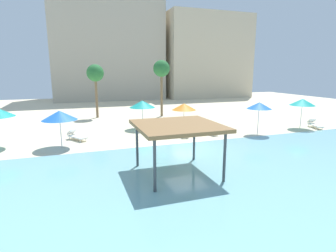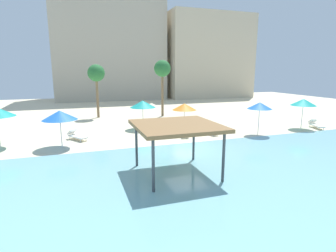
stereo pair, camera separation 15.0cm
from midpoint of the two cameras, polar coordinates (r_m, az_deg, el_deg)
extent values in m
plane|color=beige|center=(18.24, 3.75, -5.07)|extent=(80.00, 80.00, 0.00)
cube|color=#7AB7C1|center=(13.83, 12.37, -10.83)|extent=(44.00, 13.50, 0.04)
cylinder|color=#42474C|center=(14.85, -6.89, -4.12)|extent=(0.14, 0.14, 2.46)
cylinder|color=#42474C|center=(15.90, 5.32, -3.02)|extent=(0.14, 0.14, 2.46)
cylinder|color=#42474C|center=(11.67, -3.22, -8.50)|extent=(0.14, 0.14, 2.46)
cylinder|color=#42474C|center=(12.98, 11.64, -6.62)|extent=(0.14, 0.14, 2.46)
cube|color=olive|center=(13.41, 1.76, 0.04)|extent=(4.14, 4.14, 0.18)
cylinder|color=silver|center=(20.01, -22.07, -1.54)|extent=(0.06, 0.06, 1.95)
cone|color=blue|center=(19.77, -22.35, 2.12)|extent=(2.36, 2.36, 0.65)
cylinder|color=silver|center=(23.47, 18.49, 0.86)|extent=(0.06, 0.06, 2.18)
cone|color=blue|center=(23.27, 18.71, 4.16)|extent=(2.00, 2.00, 0.55)
cylinder|color=silver|center=(24.73, -5.64, 1.68)|extent=(0.06, 0.06, 1.96)
cone|color=teal|center=(24.53, -5.70, 4.68)|extent=(2.34, 2.34, 0.64)
cylinder|color=silver|center=(27.57, 26.36, 1.75)|extent=(0.06, 0.06, 2.14)
cone|color=teal|center=(27.40, 26.62, 4.59)|extent=(2.24, 2.24, 0.62)
cylinder|color=silver|center=(23.04, 3.21, 1.01)|extent=(0.06, 0.06, 1.98)
cone|color=orange|center=(22.84, 3.24, 4.14)|extent=(2.05, 2.05, 0.56)
cylinder|color=white|center=(22.44, 10.26, -1.75)|extent=(0.05, 0.05, 0.22)
cylinder|color=white|center=(22.17, 9.25, -1.88)|extent=(0.05, 0.05, 0.22)
cylinder|color=white|center=(23.59, 8.21, -1.03)|extent=(0.05, 0.05, 0.22)
cylinder|color=white|center=(23.32, 7.23, -1.14)|extent=(0.05, 0.05, 0.22)
cube|color=white|center=(22.84, 8.73, -1.05)|extent=(0.81, 1.86, 0.10)
cube|color=white|center=(23.38, 7.72, -0.04)|extent=(0.66, 0.57, 0.40)
cylinder|color=white|center=(28.03, 29.93, -0.46)|extent=(0.05, 0.05, 0.22)
cylinder|color=white|center=(27.78, 29.08, -0.47)|extent=(0.05, 0.05, 0.22)
cylinder|color=white|center=(29.24, 28.49, 0.13)|extent=(0.05, 0.05, 0.22)
cylinder|color=white|center=(29.00, 27.67, 0.12)|extent=(0.05, 0.05, 0.22)
cube|color=white|center=(28.48, 28.81, 0.15)|extent=(1.12, 1.90, 0.10)
cube|color=white|center=(29.07, 28.14, 0.97)|extent=(0.73, 0.67, 0.40)
cylinder|color=white|center=(21.35, -17.32, -2.79)|extent=(0.05, 0.05, 0.22)
cylinder|color=white|center=(21.09, -18.38, -3.03)|extent=(0.05, 0.05, 0.22)
cylinder|color=white|center=(22.52, -19.42, -2.19)|extent=(0.05, 0.05, 0.22)
cylinder|color=white|center=(22.28, -20.45, -2.41)|extent=(0.05, 0.05, 0.22)
cube|color=white|center=(21.77, -18.94, -2.19)|extent=(1.48, 1.84, 0.10)
cube|color=white|center=(22.32, -20.04, -1.21)|extent=(0.78, 0.75, 0.40)
cylinder|color=white|center=(21.25, 4.12, -2.35)|extent=(0.05, 0.05, 0.22)
cylinder|color=white|center=(21.21, 2.82, -2.36)|extent=(0.05, 0.05, 0.22)
cylinder|color=white|center=(22.64, 3.79, -1.47)|extent=(0.05, 0.05, 0.22)
cylinder|color=white|center=(22.61, 2.58, -1.47)|extent=(0.05, 0.05, 0.22)
cube|color=white|center=(21.89, 3.33, -1.49)|extent=(1.13, 1.90, 0.10)
cube|color=white|center=(22.55, 3.19, -0.38)|extent=(0.73, 0.67, 0.40)
cylinder|color=brown|center=(31.30, -1.50, 6.79)|extent=(0.28, 0.28, 5.16)
sphere|color=#286B33|center=(31.18, -1.53, 12.17)|extent=(1.90, 1.90, 1.90)
cylinder|color=brown|center=(31.46, -15.13, 5.96)|extent=(0.28, 0.28, 4.67)
sphere|color=#286B33|center=(31.33, -15.39, 10.85)|extent=(1.90, 1.90, 1.90)
cube|color=#B2A893|center=(54.00, -13.00, 16.80)|extent=(19.58, 11.82, 20.66)
cube|color=beige|center=(56.03, 8.08, 14.44)|extent=(16.92, 8.22, 16.10)
camera|label=1|loc=(0.08, -90.22, -0.05)|focal=28.59mm
camera|label=2|loc=(0.08, 89.78, 0.05)|focal=28.59mm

